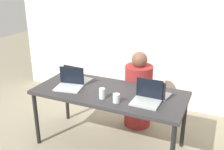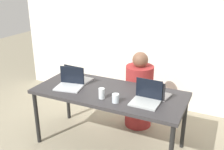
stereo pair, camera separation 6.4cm
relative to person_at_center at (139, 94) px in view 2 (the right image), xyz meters
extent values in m
plane|color=gray|center=(-0.16, -0.62, -0.48)|extent=(12.00, 12.00, 0.00)
cube|color=silver|center=(-0.16, 0.77, 0.82)|extent=(4.66, 0.10, 2.60)
cube|color=#302E30|center=(-0.16, -0.62, 0.24)|extent=(1.79, 0.78, 0.04)
cylinder|color=black|center=(-1.01, -0.96, -0.13)|extent=(0.05, 0.05, 0.70)
cylinder|color=black|center=(-1.01, -0.28, -0.13)|extent=(0.05, 0.05, 0.70)
cylinder|color=black|center=(0.69, -0.28, -0.13)|extent=(0.05, 0.05, 0.70)
cylinder|color=maroon|center=(0.00, 0.00, -0.04)|extent=(0.39, 0.39, 0.89)
sphere|color=brown|center=(0.00, 0.00, 0.50)|extent=(0.21, 0.21, 0.21)
cube|color=#B0B6B5|center=(0.32, -0.75, 0.27)|extent=(0.30, 0.24, 0.02)
cube|color=black|center=(0.33, -0.62, 0.39)|extent=(0.30, 0.01, 0.22)
sphere|color=white|center=(0.33, -0.61, 0.39)|extent=(0.04, 0.04, 0.04)
cube|color=#B3B3B5|center=(-0.65, -0.47, 0.27)|extent=(0.30, 0.25, 0.02)
cube|color=black|center=(-0.66, -0.59, 0.39)|extent=(0.28, 0.03, 0.22)
sphere|color=white|center=(-0.66, -0.61, 0.39)|extent=(0.04, 0.04, 0.04)
cube|color=#B4B0B3|center=(0.36, -0.48, 0.27)|extent=(0.36, 0.27, 0.02)
cube|color=black|center=(0.34, -0.59, 0.38)|extent=(0.32, 0.07, 0.19)
sphere|color=white|center=(0.34, -0.60, 0.38)|extent=(0.03, 0.03, 0.03)
cube|color=silver|center=(-0.64, -0.75, 0.27)|extent=(0.35, 0.29, 0.02)
cube|color=black|center=(-0.67, -0.62, 0.39)|extent=(0.31, 0.07, 0.22)
sphere|color=white|center=(-0.67, -0.61, 0.39)|extent=(0.04, 0.04, 0.04)
cylinder|color=silver|center=(0.03, -0.84, 0.31)|extent=(0.08, 0.08, 0.10)
cylinder|color=silver|center=(0.03, -0.84, 0.29)|extent=(0.07, 0.07, 0.05)
cylinder|color=white|center=(-0.15, -0.82, 0.32)|extent=(0.07, 0.07, 0.12)
cylinder|color=silver|center=(-0.15, -0.82, 0.29)|extent=(0.06, 0.06, 0.07)
camera|label=1|loc=(1.02, -3.18, 1.54)|focal=42.00mm
camera|label=2|loc=(1.08, -3.15, 1.54)|focal=42.00mm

